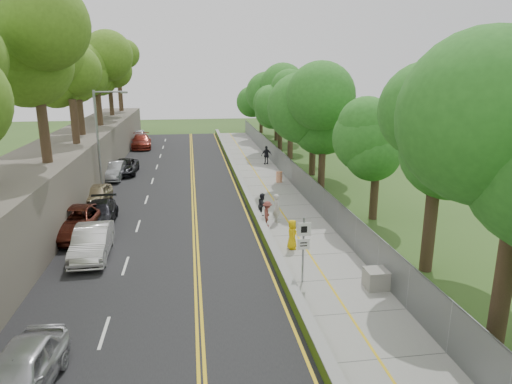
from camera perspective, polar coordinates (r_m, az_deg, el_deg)
The scene contains 26 objects.
ground at distance 23.84m, azimuth 1.58°, elevation -8.26°, with size 140.00×140.00×0.00m, color #33511E.
road at distance 37.79m, azimuth -10.43°, elevation 0.37°, with size 11.20×66.00×0.04m, color black.
sidewalk at distance 38.28m, azimuth 1.54°, elevation 0.82°, with size 4.20×66.00×0.05m, color gray.
jersey_barrier at distance 37.90m, azimuth -1.89°, elevation 1.10°, with size 0.42×66.00×0.60m, color #8DED16.
rock_embankment at distance 38.56m, azimuth -22.69°, elevation 2.76°, with size 5.00×66.00×4.00m, color #595147.
chainlink_fence at distance 38.46m, azimuth 4.63°, elevation 2.33°, with size 0.04×66.00×2.00m, color slate.
trees_embankment at distance 37.72m, azimuth -23.27°, elevation 15.51°, with size 6.40×66.00×13.00m, color #578921, non-canonical shape.
trees_fenceside at distance 38.20m, azimuth 8.33°, elevation 11.24°, with size 7.00×66.00×14.00m, color #358629, non-canonical shape.
streetlight at distance 36.50m, azimuth -18.84°, elevation 6.71°, with size 2.52×0.22×8.00m.
signpost at distance 20.57m, azimuth 5.96°, elevation -6.33°, with size 0.62×0.09×3.10m.
construction_barrel at distance 39.32m, azimuth 2.91°, elevation 1.91°, with size 0.56×0.56×0.91m, color #FF510F.
concrete_block at distance 21.31m, azimuth 15.16°, elevation -10.37°, with size 1.27×0.95×0.85m, color gray.
car_0 at distance 15.98m, azimuth -27.46°, elevation -19.53°, with size 1.80×4.48×1.53m, color #B8B8BD.
car_1 at distance 25.11m, azimuth -19.81°, elevation -5.89°, with size 1.69×4.85×1.60m, color silver.
car_2 at distance 28.74m, azimuth -21.59°, elevation -3.45°, with size 2.63×5.70×1.58m, color #562015.
car_3 at distance 30.15m, azimuth -18.97°, elevation -2.57°, with size 1.93×4.76×1.38m, color black.
car_4 at distance 34.95m, azimuth -19.21°, elevation -0.25°, with size 1.59×3.96×1.35m, color tan.
car_5 at distance 42.28m, azimuth -17.35°, elevation 2.57°, with size 1.60×4.60×1.52m, color #999A9F.
car_6 at distance 44.10m, azimuth -16.12°, elevation 3.05°, with size 2.25×4.87×1.35m, color black.
car_7 at distance 58.34m, azimuth -14.14°, elevation 6.15°, with size 2.32×5.70×1.65m, color maroon.
car_8 at distance 63.27m, azimuth -14.45°, elevation 6.80°, with size 1.96×4.87×1.66m, color silver.
painter_0 at distance 24.69m, azimuth 4.53°, elevation -5.30°, with size 0.80×0.52×1.63m, color yellow.
painter_1 at distance 28.82m, azimuth 2.59°, elevation -2.03°, with size 0.67×0.44×1.84m, color silver.
painter_2 at distance 29.91m, azimuth 0.82°, elevation -1.63°, with size 0.78×0.60×1.59m, color black.
painter_3 at distance 28.09m, azimuth 1.44°, elevation -2.75°, with size 1.03×0.59×1.60m, color brown.
person_far at distance 46.68m, azimuth 1.32°, elevation 4.63°, with size 1.10×0.46×1.88m, color black.
Camera 1 is at (-3.78, -21.56, 9.43)m, focal length 32.00 mm.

